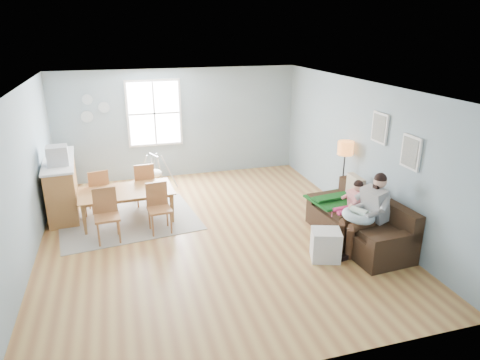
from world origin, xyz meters
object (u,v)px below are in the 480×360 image
object	(u,v)px
baby_swing	(155,173)
chair_sw	(106,211)
monitor	(57,155)
toddler	(352,200)
dining_table	(128,206)
sofa	(361,225)
chair_ne	(144,182)
storage_cube	(325,245)
father	(367,211)
floor_lamp	(345,154)
chair_se	(158,204)
chair_nw	(99,188)
counter	(62,185)

from	to	relation	value
baby_swing	chair_sw	bearing A→B (deg)	-113.65
chair_sw	monitor	world-z (taller)	monitor
toddler	dining_table	size ratio (longest dim) A/B	0.49
sofa	chair_ne	world-z (taller)	chair_ne
monitor	baby_swing	xyz separation A→B (m)	(1.93, 1.25, -0.94)
monitor	baby_swing	size ratio (longest dim) A/B	0.41
sofa	toddler	xyz separation A→B (m)	(-0.09, 0.20, 0.43)
storage_cube	monitor	bearing A→B (deg)	145.17
monitor	father	bearing A→B (deg)	-29.69
chair_sw	baby_swing	distance (m)	2.72
floor_lamp	sofa	bearing A→B (deg)	-103.20
storage_cube	chair_se	size ratio (longest dim) A/B	0.61
floor_lamp	chair_nw	size ratio (longest dim) A/B	1.63
floor_lamp	chair_nw	bearing A→B (deg)	163.92
toddler	chair_sw	world-z (taller)	toddler
toddler	chair_sw	distance (m)	4.39
counter	chair_sw	bearing A→B (deg)	-61.38
toddler	chair_nw	bearing A→B (deg)	151.27
storage_cube	chair_ne	distance (m)	4.12
father	chair_se	bearing A→B (deg)	151.91
counter	monitor	xyz separation A→B (m)	(0.04, -0.38, 0.73)
father	monitor	xyz separation A→B (m)	(-5.06, 2.88, 0.57)
dining_table	toddler	bearing A→B (deg)	-28.23
dining_table	chair_nw	xyz separation A→B (m)	(-0.54, 0.58, 0.21)
father	chair_nw	xyz separation A→B (m)	(-4.37, 2.92, -0.21)
dining_table	chair_ne	world-z (taller)	chair_ne
sofa	toddler	world-z (taller)	toddler
dining_table	monitor	world-z (taller)	monitor
father	counter	xyz separation A→B (m)	(-5.10, 3.26, -0.17)
chair_sw	baby_swing	bearing A→B (deg)	66.35
dining_table	monitor	distance (m)	1.66
storage_cube	chair_nw	xyz separation A→B (m)	(-3.59, 3.01, 0.27)
dining_table	chair_nw	bearing A→B (deg)	129.77
dining_table	baby_swing	size ratio (longest dim) A/B	1.76
storage_cube	chair_nw	world-z (taller)	chair_nw
father	storage_cube	bearing A→B (deg)	-173.40
chair_nw	toddler	bearing A→B (deg)	-28.73
storage_cube	dining_table	size ratio (longest dim) A/B	0.32
chair_sw	chair_se	size ratio (longest dim) A/B	1.04
chair_nw	monitor	world-z (taller)	monitor
floor_lamp	toddler	bearing A→B (deg)	-110.26
sofa	dining_table	distance (m)	4.44
chair_sw	baby_swing	xyz separation A→B (m)	(1.09, 2.49, -0.19)
storage_cube	chair_nw	size ratio (longest dim) A/B	0.61
floor_lamp	dining_table	xyz separation A→B (m)	(-4.24, 0.79, -0.94)
counter	floor_lamp	bearing A→B (deg)	-17.33
chair_se	baby_swing	world-z (taller)	chair_se
chair_se	chair_nw	size ratio (longest dim) A/B	1.00
sofa	chair_se	world-z (taller)	chair_se
sofa	dining_table	world-z (taller)	sofa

